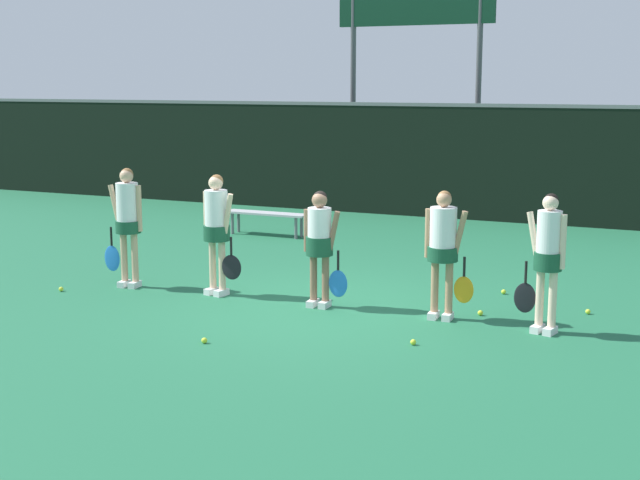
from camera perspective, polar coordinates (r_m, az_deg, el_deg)
The scene contains 15 objects.
ground_plane at distance 12.28m, azimuth -0.01°, elevation -4.30°, with size 140.00×140.00×0.00m, color #216642.
fence_windscreen at distance 20.04m, azimuth 10.16°, elevation 4.94°, with size 60.00×0.08×2.58m.
scoreboard at distance 22.54m, azimuth 6.11°, elevation 14.29°, with size 3.97×0.15×6.01m.
bench_courtside at distance 17.89m, azimuth -3.44°, elevation 1.57°, with size 1.75×0.37×0.47m.
player_0 at distance 13.58m, azimuth -12.22°, elevation 1.45°, with size 0.65×0.38×1.80m.
player_1 at distance 12.86m, azimuth -6.62°, elevation 1.01°, with size 0.67×0.38×1.75m.
player_2 at distance 12.10m, azimuth -0.00°, elevation 0.04°, with size 0.65×0.37×1.60m.
player_3 at distance 11.57m, azimuth 7.90°, elevation -0.23°, with size 0.66×0.40×1.68m.
player_4 at distance 11.17m, azimuth 14.37°, elevation -0.78°, with size 0.62×0.35×1.73m.
tennis_ball_0 at distance 12.42m, azimuth 16.78°, elevation -4.41°, with size 0.07×0.07×0.07m, color #CCE033.
tennis_ball_1 at distance 10.60m, azimuth 5.99°, elevation -6.52°, with size 0.07×0.07×0.07m, color #CCE033.
tennis_ball_2 at distance 13.71m, azimuth -16.24°, elevation -3.04°, with size 0.07×0.07×0.07m, color #CCE033.
tennis_ball_3 at distance 12.02m, azimuth 10.22°, elevation -4.62°, with size 0.07×0.07×0.07m, color #CCE033.
tennis_ball_4 at distance 10.69m, azimuth -7.41°, elevation -6.40°, with size 0.07×0.07×0.07m, color #CCE033.
tennis_ball_5 at distance 13.27m, azimuth 11.67°, elevation -3.27°, with size 0.07×0.07×0.07m, color #CCE033.
Camera 1 is at (4.92, -10.83, 3.06)m, focal length 50.00 mm.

